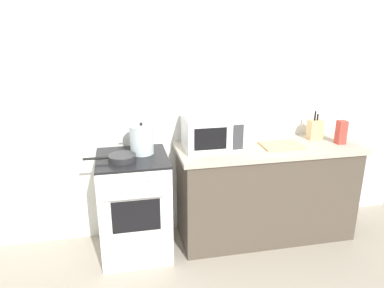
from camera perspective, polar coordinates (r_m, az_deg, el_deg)
name	(u,v)px	position (r m, az deg, el deg)	size (l,w,h in m)	color
ground_plane	(186,288)	(3.14, -0.92, -21.44)	(10.00, 10.00, 0.00)	#9E9384
back_wall	(197,106)	(3.50, 0.83, 5.92)	(4.40, 0.10, 2.50)	silver
lower_cabinet_right	(266,194)	(3.63, 11.37, -7.57)	(1.64, 0.56, 0.88)	#4C4238
countertop_right	(269,149)	(3.45, 11.85, -0.69)	(1.70, 0.60, 0.04)	#ADA393
stove	(135,205)	(3.35, -8.90, -9.39)	(0.60, 0.64, 0.92)	white
stock_pot	(142,139)	(3.19, -7.81, 0.70)	(0.29, 0.21, 0.28)	silver
frying_pan	(121,158)	(3.08, -10.93, -2.11)	(0.43, 0.23, 0.05)	#28282B
microwave	(212,132)	(3.28, 3.13, 1.81)	(0.50, 0.37, 0.30)	white
cutting_board	(281,145)	(3.47, 13.66, -0.21)	(0.36, 0.26, 0.02)	tan
knife_block	(315,130)	(3.75, 18.54, 2.14)	(0.13, 0.10, 0.28)	tan
pasta_box	(341,132)	(3.70, 22.13, 1.71)	(0.08, 0.08, 0.22)	#B73D33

